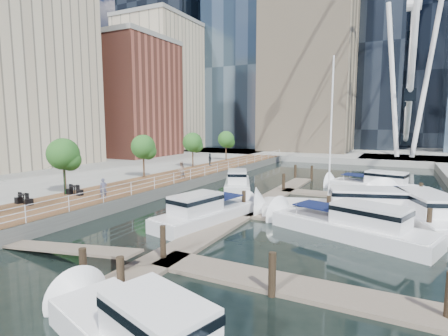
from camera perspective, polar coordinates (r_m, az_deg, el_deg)
name	(u,v)px	position (r m, az deg, el deg)	size (l,w,h in m)	color
ground	(142,240)	(21.45, -13.18, -11.36)	(520.00, 520.00, 0.00)	black
boardwalk	(168,182)	(38.23, -9.16, -2.27)	(6.00, 60.00, 1.00)	brown
seawall	(191,184)	(36.57, -5.34, -2.64)	(0.25, 60.00, 1.00)	#595954
land_inland	(13,168)	(58.21, -31.24, 0.03)	(48.00, 90.00, 1.00)	gray
land_far	(353,143)	(118.40, 20.36, 3.80)	(200.00, 114.00, 1.00)	gray
pier	(404,160)	(67.79, 27.32, 1.16)	(14.00, 12.00, 1.00)	gray
railing	(190,174)	(36.46, -5.50, -1.04)	(0.10, 60.00, 1.05)	white
floating_docks	(316,210)	(26.76, 14.84, -6.57)	(16.00, 34.00, 2.60)	#6D6051
midrise_condos	(86,83)	(63.40, -21.54, 12.80)	(19.00, 67.00, 28.00)	#BCAD8E
ferris_wheel	(414,5)	(70.16, 28.63, 22.26)	(5.80, 45.60, 47.80)	white
street_trees	(143,147)	(38.48, -13.05, 3.38)	(2.60, 42.60, 4.60)	#3F2B1C
yacht_foreground	(350,237)	(22.78, 19.87, -10.50)	(2.82, 10.51, 2.15)	white
pedestrian_near	(103,188)	(28.67, -19.09, -3.16)	(0.57, 0.38, 1.57)	#44445A
pedestrian_mid	(181,170)	(36.69, -7.01, -0.39)	(0.89, 0.70, 1.84)	#876D5D
pedestrian_far	(210,160)	(47.91, -2.29, 1.39)	(1.01, 0.42, 1.73)	#31373D
moored_yachts	(334,216)	(27.26, 17.58, -7.48)	(22.98, 34.76, 11.50)	white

